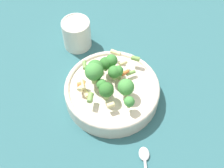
% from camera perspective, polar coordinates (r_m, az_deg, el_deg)
% --- Properties ---
extents(ground_plane, '(3.00, 3.00, 0.00)m').
position_cam_1_polar(ground_plane, '(0.85, -0.00, -2.36)').
color(ground_plane, '#2D6066').
extents(bowl, '(0.25, 0.25, 0.05)m').
position_cam_1_polar(bowl, '(0.83, -0.00, -1.31)').
color(bowl, beige).
rests_on(bowl, ground_plane).
extents(pasta_salad, '(0.19, 0.19, 0.07)m').
position_cam_1_polar(pasta_salad, '(0.78, -1.05, 1.47)').
color(pasta_salad, '#8CB766').
rests_on(pasta_salad, bowl).
extents(cup, '(0.08, 0.08, 0.09)m').
position_cam_1_polar(cup, '(0.94, -6.47, 9.19)').
color(cup, silver).
rests_on(cup, ground_plane).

